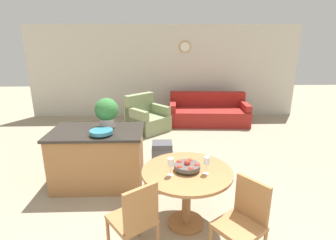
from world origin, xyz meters
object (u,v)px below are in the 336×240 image
object	(u,v)px
wine_glass_right	(207,161)
teal_bowl	(101,132)
kitchen_island	(99,157)
potted_plant	(107,111)
wine_glass_left	(171,163)
trash_bin	(162,163)
dining_chair_near_right	(244,219)
armchair	(147,119)
dining_chair_near_left	(135,217)
dining_table	(187,183)
couch	(208,113)
fruit_bowl	(187,166)

from	to	relation	value
wine_glass_right	teal_bowl	world-z (taller)	teal_bowl
kitchen_island	potted_plant	distance (m)	0.74
wine_glass_left	teal_bowl	distance (m)	1.37
potted_plant	trash_bin	bearing A→B (deg)	-10.91
dining_chair_near_right	teal_bowl	xyz separation A→B (m)	(-1.69, 1.42, 0.45)
wine_glass_right	armchair	bearing A→B (deg)	102.88
teal_bowl	dining_chair_near_left	bearing A→B (deg)	-66.33
armchair	teal_bowl	bearing A→B (deg)	-142.46
dining_table	couch	size ratio (longest dim) A/B	0.49
teal_bowl	armchair	xyz separation A→B (m)	(0.52, 2.86, -0.65)
dining_chair_near_left	couch	xyz separation A→B (m)	(1.62, 4.81, -0.22)
teal_bowl	wine_glass_right	bearing A→B (deg)	-33.89
dining_chair_near_left	fruit_bowl	bearing A→B (deg)	5.29
dining_chair_near_left	wine_glass_left	bearing A→B (deg)	10.52
dining_chair_near_right	wine_glass_left	xyz separation A→B (m)	(-0.72, 0.47, 0.41)
dining_chair_near_right	kitchen_island	distance (m)	2.44
potted_plant	couch	size ratio (longest dim) A/B	0.21
dining_table	fruit_bowl	world-z (taller)	fruit_bowl
teal_bowl	trash_bin	bearing A→B (deg)	13.55
kitchen_island	trash_bin	world-z (taller)	kitchen_island
couch	wine_glass_left	bearing A→B (deg)	-102.51
wine_glass_right	couch	bearing A→B (deg)	79.21
dining_table	trash_bin	world-z (taller)	dining_table
dining_chair_near_left	potted_plant	size ratio (longest dim) A/B	1.91
dining_table	couch	distance (m)	4.42
fruit_bowl	trash_bin	xyz separation A→B (m)	(-0.29, 1.06, -0.47)
dining_table	potted_plant	world-z (taller)	potted_plant
dining_chair_near_left	kitchen_island	bearing A→B (deg)	77.98
dining_chair_near_left	wine_glass_right	xyz separation A→B (m)	(0.79, 0.43, 0.41)
potted_plant	trash_bin	world-z (taller)	potted_plant
armchair	dining_chair_near_left	bearing A→B (deg)	-131.09
dining_table	couch	world-z (taller)	couch
fruit_bowl	wine_glass_right	xyz separation A→B (m)	(0.21, -0.09, 0.10)
dining_table	dining_chair_near_right	size ratio (longest dim) A/B	1.21
wine_glass_right	potted_plant	size ratio (longest dim) A/B	0.45
dining_table	dining_chair_near_right	world-z (taller)	dining_chair_near_right
potted_plant	kitchen_island	bearing A→B (deg)	-128.61
dining_chair_near_left	armchair	distance (m)	4.22
dining_chair_near_right	fruit_bowl	distance (m)	0.83
fruit_bowl	wine_glass_right	size ratio (longest dim) A/B	1.45
couch	dining_chair_near_right	bearing A→B (deg)	-92.90
dining_table	wine_glass_left	bearing A→B (deg)	-150.72
dining_chair_near_left	dining_chair_near_right	size ratio (longest dim) A/B	1.00
wine_glass_left	potted_plant	distance (m)	1.66
wine_glass_right	armchair	size ratio (longest dim) A/B	0.17
dining_table	kitchen_island	bearing A→B (deg)	140.90
wine_glass_right	armchair	xyz separation A→B (m)	(-0.87, 3.79, -0.60)
wine_glass_right	couch	size ratio (longest dim) A/B	0.10
couch	dining_table	bearing A→B (deg)	-100.41
dining_chair_near_left	dining_chair_near_right	xyz separation A→B (m)	(1.10, -0.06, 0.00)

